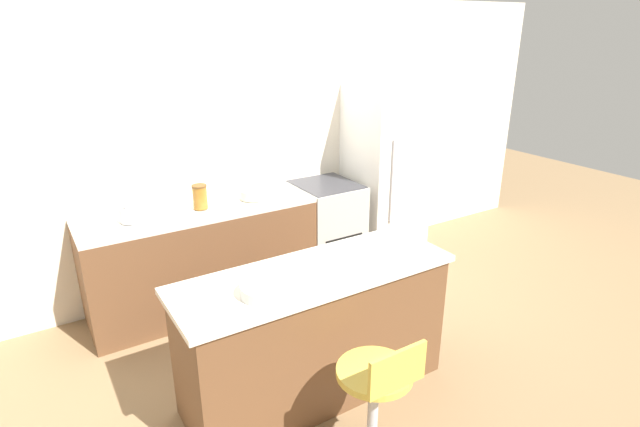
% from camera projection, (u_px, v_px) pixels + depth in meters
% --- Properties ---
extents(ground_plane, '(14.00, 14.00, 0.00)m').
position_uv_depth(ground_plane, '(252.00, 311.00, 4.37)').
color(ground_plane, '#8E704C').
extents(wall_back, '(8.00, 0.06, 2.60)m').
position_uv_depth(wall_back, '(213.00, 151.00, 4.45)').
color(wall_back, silver).
rests_on(wall_back, ground_plane).
extents(back_counter, '(1.94, 0.63, 0.92)m').
position_uv_depth(back_counter, '(203.00, 258.00, 4.33)').
color(back_counter, brown).
rests_on(back_counter, ground_plane).
extents(kitchen_island, '(1.82, 0.62, 0.91)m').
position_uv_depth(kitchen_island, '(315.00, 333.00, 3.28)').
color(kitchen_island, brown).
rests_on(kitchen_island, ground_plane).
extents(oven_range, '(0.58, 0.64, 0.92)m').
position_uv_depth(oven_range, '(326.00, 228.00, 4.96)').
color(oven_range, '#B7B2A8').
rests_on(oven_range, ground_plane).
extents(refrigerator, '(0.69, 0.69, 1.81)m').
position_uv_depth(refrigerator, '(385.00, 175.00, 5.14)').
color(refrigerator, silver).
rests_on(refrigerator, ground_plane).
extents(stool_chair, '(0.42, 0.42, 0.84)m').
position_uv_depth(stool_chair, '(376.00, 399.00, 2.73)').
color(stool_chair, '#B7B7BC').
rests_on(stool_chair, ground_plane).
extents(kettle, '(0.15, 0.15, 0.18)m').
position_uv_depth(kettle, '(129.00, 213.00, 3.85)').
color(kettle, silver).
rests_on(kettle, back_counter).
extents(mixing_bowl, '(0.22, 0.22, 0.08)m').
position_uv_depth(mixing_bowl, '(253.00, 194.00, 4.37)').
color(mixing_bowl, beige).
rests_on(mixing_bowl, back_counter).
extents(canister_jar, '(0.12, 0.12, 0.20)m').
position_uv_depth(canister_jar, '(200.00, 197.00, 4.12)').
color(canister_jar, '#9E6623').
rests_on(canister_jar, back_counter).
extents(fruit_bowl, '(0.31, 0.31, 0.07)m').
position_uv_depth(fruit_bowl, '(268.00, 289.00, 2.83)').
color(fruit_bowl, white).
rests_on(fruit_bowl, kitchen_island).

